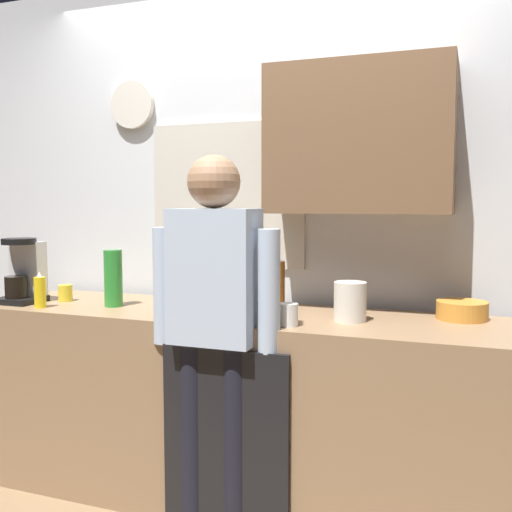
# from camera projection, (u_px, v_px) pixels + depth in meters

# --- Properties ---
(kitchen_counter) EXTENTS (2.57, 0.64, 0.89)m
(kitchen_counter) POSITION_uv_depth(u_px,v_px,m) (242.00, 406.00, 2.79)
(kitchen_counter) COLOR #937251
(kitchen_counter) RESTS_ON ground_plane
(dishwasher_panel) EXTENTS (0.56, 0.02, 0.81)m
(dishwasher_panel) POSITION_uv_depth(u_px,v_px,m) (225.00, 444.00, 2.46)
(dishwasher_panel) COLOR black
(dishwasher_panel) RESTS_ON ground_plane
(back_wall_assembly) EXTENTS (4.17, 0.42, 2.60)m
(back_wall_assembly) POSITION_uv_depth(u_px,v_px,m) (282.00, 211.00, 3.06)
(back_wall_assembly) COLOR silver
(back_wall_assembly) RESTS_ON ground_plane
(coffee_maker) EXTENTS (0.20, 0.20, 0.33)m
(coffee_maker) POSITION_uv_depth(u_px,v_px,m) (24.00, 274.00, 3.04)
(coffee_maker) COLOR black
(coffee_maker) RESTS_ON kitchen_counter
(bottle_clear_soda) EXTENTS (0.09, 0.09, 0.28)m
(bottle_clear_soda) POSITION_uv_depth(u_px,v_px,m) (113.00, 278.00, 2.91)
(bottle_clear_soda) COLOR #2D8C33
(bottle_clear_soda) RESTS_ON kitchen_counter
(bottle_dark_sauce) EXTENTS (0.06, 0.06, 0.18)m
(bottle_dark_sauce) POSITION_uv_depth(u_px,v_px,m) (251.00, 296.00, 2.67)
(bottle_dark_sauce) COLOR black
(bottle_dark_sauce) RESTS_ON kitchen_counter
(bottle_amber_beer) EXTENTS (0.06, 0.06, 0.23)m
(bottle_amber_beer) POSITION_uv_depth(u_px,v_px,m) (279.00, 285.00, 2.85)
(bottle_amber_beer) COLOR brown
(bottle_amber_beer) RESTS_ON kitchen_counter
(cup_white_mug) EXTENTS (0.08, 0.08, 0.09)m
(cup_white_mug) POSITION_uv_depth(u_px,v_px,m) (288.00, 315.00, 2.44)
(cup_white_mug) COLOR white
(cup_white_mug) RESTS_ON kitchen_counter
(cup_yellow_cup) EXTENTS (0.07, 0.07, 0.08)m
(cup_yellow_cup) POSITION_uv_depth(u_px,v_px,m) (65.00, 293.00, 3.07)
(cup_yellow_cup) COLOR yellow
(cup_yellow_cup) RESTS_ON kitchen_counter
(mixing_bowl) EXTENTS (0.22, 0.22, 0.08)m
(mixing_bowl) POSITION_uv_depth(u_px,v_px,m) (462.00, 310.00, 2.59)
(mixing_bowl) COLOR orange
(mixing_bowl) RESTS_ON kitchen_counter
(dish_soap) EXTENTS (0.06, 0.06, 0.18)m
(dish_soap) POSITION_uv_depth(u_px,v_px,m) (40.00, 292.00, 2.87)
(dish_soap) COLOR yellow
(dish_soap) RESTS_ON kitchen_counter
(storage_canister) EXTENTS (0.14, 0.14, 0.17)m
(storage_canister) POSITION_uv_depth(u_px,v_px,m) (350.00, 302.00, 2.55)
(storage_canister) COLOR silver
(storage_canister) RESTS_ON kitchen_counter
(person_at_sink) EXTENTS (0.57, 0.22, 1.60)m
(person_at_sink) POSITION_uv_depth(u_px,v_px,m) (215.00, 312.00, 2.46)
(person_at_sink) COLOR black
(person_at_sink) RESTS_ON ground_plane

